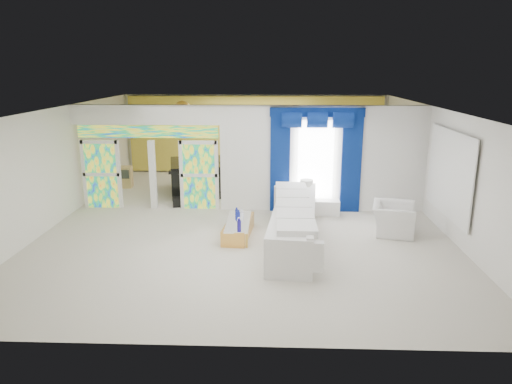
{
  "coord_description": "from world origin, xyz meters",
  "views": [
    {
      "loc": [
        0.71,
        -12.15,
        4.02
      ],
      "look_at": [
        0.3,
        -1.2,
        1.1
      ],
      "focal_mm": 33.0,
      "sensor_mm": 36.0,
      "label": 1
    }
  ],
  "objects_px": {
    "white_sofa": "(294,224)",
    "grand_piano": "(195,177)",
    "console_table": "(317,207)",
    "armchair": "(393,219)",
    "coffee_table": "(238,229)"
  },
  "relations": [
    {
      "from": "coffee_table",
      "to": "grand_piano",
      "type": "xyz_separation_m",
      "value": [
        -1.73,
        4.12,
        0.33
      ]
    },
    {
      "from": "white_sofa",
      "to": "grand_piano",
      "type": "height_order",
      "value": "grand_piano"
    },
    {
      "from": "coffee_table",
      "to": "grand_piano",
      "type": "distance_m",
      "value": 4.48
    },
    {
      "from": "console_table",
      "to": "armchair",
      "type": "distance_m",
      "value": 2.3
    },
    {
      "from": "white_sofa",
      "to": "console_table",
      "type": "bearing_deg",
      "value": 76.52
    },
    {
      "from": "grand_piano",
      "to": "armchair",
      "type": "bearing_deg",
      "value": -46.35
    },
    {
      "from": "white_sofa",
      "to": "coffee_table",
      "type": "bearing_deg",
      "value": 172.84
    },
    {
      "from": "armchair",
      "to": "grand_piano",
      "type": "xyz_separation_m",
      "value": [
        -5.56,
        3.78,
        0.14
      ]
    },
    {
      "from": "coffee_table",
      "to": "armchair",
      "type": "bearing_deg",
      "value": 5.12
    },
    {
      "from": "console_table",
      "to": "grand_piano",
      "type": "relative_size",
      "value": 0.62
    },
    {
      "from": "coffee_table",
      "to": "console_table",
      "type": "xyz_separation_m",
      "value": [
        2.07,
        1.81,
        0.02
      ]
    },
    {
      "from": "white_sofa",
      "to": "console_table",
      "type": "height_order",
      "value": "white_sofa"
    },
    {
      "from": "console_table",
      "to": "armchair",
      "type": "relative_size",
      "value": 1.09
    },
    {
      "from": "coffee_table",
      "to": "console_table",
      "type": "height_order",
      "value": "console_table"
    },
    {
      "from": "console_table",
      "to": "grand_piano",
      "type": "bearing_deg",
      "value": 148.65
    }
  ]
}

